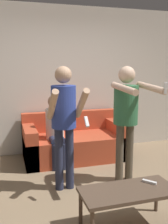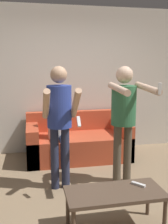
{
  "view_description": "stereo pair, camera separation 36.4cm",
  "coord_description": "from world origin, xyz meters",
  "px_view_note": "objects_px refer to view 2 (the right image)",
  "views": [
    {
      "loc": [
        -1.11,
        -2.8,
        1.65
      ],
      "look_at": [
        0.04,
        0.97,
        0.93
      ],
      "focal_mm": 42.0,
      "sensor_mm": 36.0,
      "label": 1
    },
    {
      "loc": [
        -0.75,
        -2.89,
        1.65
      ],
      "look_at": [
        0.04,
        0.97,
        0.93
      ],
      "focal_mm": 42.0,
      "sensor_mm": 36.0,
      "label": 2
    }
  ],
  "objects_px": {
    "couch": "(77,142)",
    "person_standing_left": "(60,115)",
    "person_seated": "(57,126)",
    "remote_on_table": "(138,184)",
    "person_standing_right": "(124,111)",
    "coffee_table": "(115,195)"
  },
  "relations": [
    {
      "from": "couch",
      "to": "person_standing_left",
      "type": "xyz_separation_m",
      "value": [
        -0.44,
        -1.14,
        0.73
      ]
    },
    {
      "from": "person_seated",
      "to": "remote_on_table",
      "type": "bearing_deg",
      "value": -70.96
    },
    {
      "from": "person_standing_left",
      "to": "remote_on_table",
      "type": "relative_size",
      "value": 11.74
    },
    {
      "from": "person_standing_right",
      "to": "remote_on_table",
      "type": "relative_size",
      "value": 11.73
    },
    {
      "from": "person_standing_left",
      "to": "person_seated",
      "type": "distance_m",
      "value": 1.0
    },
    {
      "from": "couch",
      "to": "person_seated",
      "type": "xyz_separation_m",
      "value": [
        -0.38,
        -0.22,
        0.36
      ]
    },
    {
      "from": "person_standing_left",
      "to": "person_standing_right",
      "type": "distance_m",
      "value": 0.87
    },
    {
      "from": "person_standing_right",
      "to": "coffee_table",
      "type": "distance_m",
      "value": 1.28
    },
    {
      "from": "person_standing_right",
      "to": "person_seated",
      "type": "bearing_deg",
      "value": 131.14
    },
    {
      "from": "remote_on_table",
      "to": "person_seated",
      "type": "bearing_deg",
      "value": 109.04
    },
    {
      "from": "couch",
      "to": "person_standing_right",
      "type": "relative_size",
      "value": 1.09
    },
    {
      "from": "couch",
      "to": "person_standing_right",
      "type": "bearing_deg",
      "value": -69.16
    },
    {
      "from": "couch",
      "to": "remote_on_table",
      "type": "distance_m",
      "value": 2.1
    },
    {
      "from": "person_standing_right",
      "to": "coffee_table",
      "type": "bearing_deg",
      "value": -114.04
    },
    {
      "from": "person_standing_left",
      "to": "coffee_table",
      "type": "height_order",
      "value": "person_standing_left"
    },
    {
      "from": "person_standing_right",
      "to": "person_seated",
      "type": "xyz_separation_m",
      "value": [
        -0.81,
        0.93,
        -0.4
      ]
    },
    {
      "from": "person_standing_right",
      "to": "person_seated",
      "type": "relative_size",
      "value": 1.4
    },
    {
      "from": "couch",
      "to": "person_seated",
      "type": "distance_m",
      "value": 0.57
    },
    {
      "from": "person_standing_left",
      "to": "remote_on_table",
      "type": "height_order",
      "value": "person_standing_left"
    },
    {
      "from": "remote_on_table",
      "to": "coffee_table",
      "type": "bearing_deg",
      "value": -165.66
    },
    {
      "from": "person_standing_left",
      "to": "remote_on_table",
      "type": "xyz_separation_m",
      "value": [
        0.7,
        -0.94,
        -0.58
      ]
    },
    {
      "from": "person_standing_right",
      "to": "coffee_table",
      "type": "relative_size",
      "value": 1.67
    }
  ]
}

